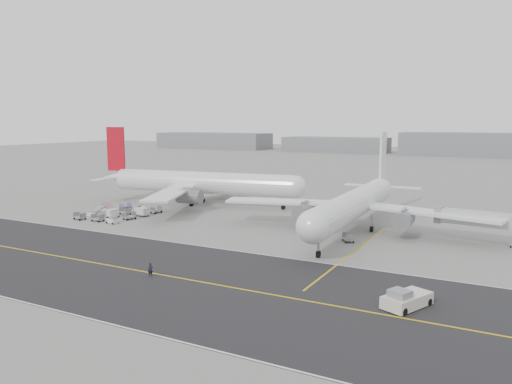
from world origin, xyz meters
The scene contains 10 objects.
ground centered at (0.00, 0.00, 0.00)m, with size 700.00×700.00×0.00m, color gray.
taxiway centered at (5.02, -17.98, 0.01)m, with size 220.00×59.00×0.03m.
horizon_buildings centered at (30.00, 260.00, 0.00)m, with size 520.00×28.00×28.00m, color gray, non-canonical shape.
airliner_a centered at (-18.61, 33.11, 5.59)m, with size 56.03×55.06×19.40m.
airliner_b centered at (25.51, 21.65, 5.34)m, with size 53.08×53.72×18.52m.
pushback_tug centered at (42.37, -14.67, 0.95)m, with size 5.15×8.01×2.31m.
jet_bridge centered at (47.22, 22.43, 3.91)m, with size 15.03×4.50×5.61m.
gse_cluster centered at (-25.29, 11.80, 0.00)m, with size 17.28×21.24×1.98m, color gray, non-canonical shape.
stray_dolly centered at (27.10, 12.34, 0.00)m, with size 1.56×2.54×1.56m, color silver, non-canonical shape.
ground_crew_a centered at (9.47, -19.28, 0.95)m, with size 0.69×0.46×1.90m, color black.
Camera 1 is at (52.65, -70.27, 20.85)m, focal length 35.00 mm.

